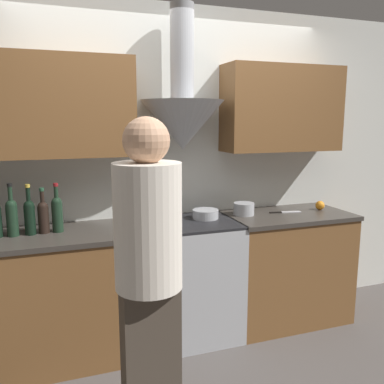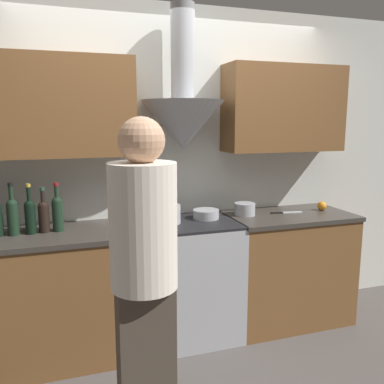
# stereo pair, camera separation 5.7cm
# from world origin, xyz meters

# --- Properties ---
(ground_plane) EXTENTS (12.00, 12.00, 0.00)m
(ground_plane) POSITION_xyz_m (0.00, 0.00, 0.00)
(ground_plane) COLOR #4C4744
(wall_back) EXTENTS (8.40, 0.64, 2.60)m
(wall_back) POSITION_xyz_m (-0.05, 0.62, 1.47)
(wall_back) COLOR silver
(wall_back) RESTS_ON ground_plane
(counter_left) EXTENTS (1.35, 0.62, 0.94)m
(counter_left) POSITION_xyz_m (-1.04, 0.35, 0.47)
(counter_left) COLOR brown
(counter_left) RESTS_ON ground_plane
(counter_right) EXTENTS (1.04, 0.62, 0.94)m
(counter_right) POSITION_xyz_m (0.88, 0.35, 0.47)
(counter_right) COLOR brown
(counter_right) RESTS_ON ground_plane
(stove_range) EXTENTS (0.75, 0.60, 0.94)m
(stove_range) POSITION_xyz_m (0.00, 0.36, 0.47)
(stove_range) COLOR #A8AAAF
(stove_range) RESTS_ON ground_plane
(wine_bottle_4) EXTENTS (0.08, 0.08, 0.36)m
(wine_bottle_4) POSITION_xyz_m (-1.24, 0.38, 1.08)
(wine_bottle_4) COLOR black
(wine_bottle_4) RESTS_ON counter_left
(wine_bottle_5) EXTENTS (0.07, 0.07, 0.35)m
(wine_bottle_5) POSITION_xyz_m (-1.13, 0.38, 1.07)
(wine_bottle_5) COLOR black
(wine_bottle_5) RESTS_ON counter_left
(wine_bottle_6) EXTENTS (0.07, 0.07, 0.32)m
(wine_bottle_6) POSITION_xyz_m (-1.04, 0.39, 1.06)
(wine_bottle_6) COLOR black
(wine_bottle_6) RESTS_ON counter_left
(wine_bottle_7) EXTENTS (0.08, 0.08, 0.34)m
(wine_bottle_7) POSITION_xyz_m (-0.95, 0.39, 1.08)
(wine_bottle_7) COLOR black
(wine_bottle_7) RESTS_ON counter_left
(stock_pot) EXTENTS (0.22, 0.22, 0.14)m
(stock_pot) POSITION_xyz_m (-0.17, 0.37, 1.01)
(stock_pot) COLOR #A8AAAF
(stock_pot) RESTS_ON stove_range
(mixing_bowl) EXTENTS (0.21, 0.21, 0.07)m
(mixing_bowl) POSITION_xyz_m (0.17, 0.41, 0.97)
(mixing_bowl) COLOR #A8AAAF
(mixing_bowl) RESTS_ON stove_range
(orange_fruit) EXTENTS (0.08, 0.08, 0.08)m
(orange_fruit) POSITION_xyz_m (1.22, 0.38, 0.98)
(orange_fruit) COLOR orange
(orange_fruit) RESTS_ON counter_right
(saucepan) EXTENTS (0.17, 0.17, 0.10)m
(saucepan) POSITION_xyz_m (0.51, 0.42, 0.99)
(saucepan) COLOR #A8AAAF
(saucepan) RESTS_ON counter_right
(chefs_knife) EXTENTS (0.27, 0.07, 0.01)m
(chefs_knife) POSITION_xyz_m (0.88, 0.38, 0.94)
(chefs_knife) COLOR silver
(chefs_knife) RESTS_ON counter_right
(person_foreground_left) EXTENTS (0.31, 0.31, 1.73)m
(person_foreground_left) POSITION_xyz_m (-0.57, -0.76, 0.97)
(person_foreground_left) COLOR #473D33
(person_foreground_left) RESTS_ON ground_plane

